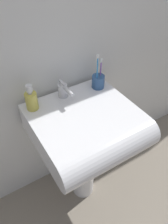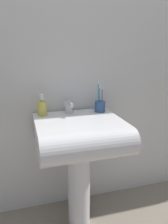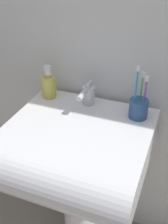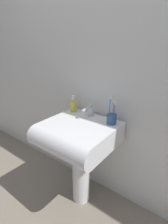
# 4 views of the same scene
# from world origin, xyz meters

# --- Properties ---
(ground_plane) EXTENTS (6.00, 6.00, 0.00)m
(ground_plane) POSITION_xyz_m (0.00, 0.00, 0.00)
(ground_plane) COLOR gray
(ground_plane) RESTS_ON ground
(wall_back) EXTENTS (5.00, 0.05, 2.40)m
(wall_back) POSITION_xyz_m (0.00, 0.27, 1.20)
(wall_back) COLOR silver
(wall_back) RESTS_ON ground
(sink_pedestal) EXTENTS (0.15, 0.15, 0.60)m
(sink_pedestal) POSITION_xyz_m (0.00, 0.00, 0.30)
(sink_pedestal) COLOR white
(sink_pedestal) RESTS_ON ground
(sink_basin) EXTENTS (0.54, 0.53, 0.16)m
(sink_basin) POSITION_xyz_m (0.00, -0.06, 0.68)
(sink_basin) COLOR white
(sink_basin) RESTS_ON sink_pedestal
(faucet) EXTENTS (0.05, 0.14, 0.10)m
(faucet) POSITION_xyz_m (-0.03, 0.15, 0.81)
(faucet) COLOR silver
(faucet) RESTS_ON sink_basin
(toothbrush_cup) EXTENTS (0.07, 0.07, 0.22)m
(toothbrush_cup) POSITION_xyz_m (0.19, 0.14, 0.81)
(toothbrush_cup) COLOR #2D5184
(toothbrush_cup) RESTS_ON sink_basin
(soap_bottle) EXTENTS (0.06, 0.06, 0.15)m
(soap_bottle) POSITION_xyz_m (-0.21, 0.16, 0.82)
(soap_bottle) COLOR gold
(soap_bottle) RESTS_ON sink_basin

